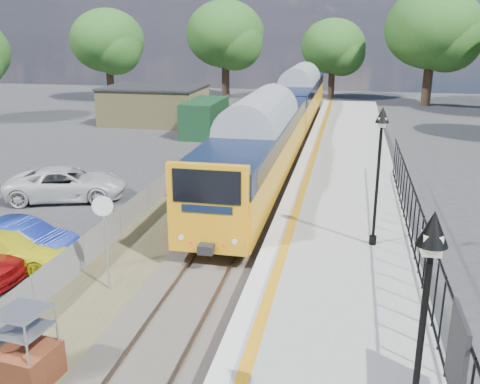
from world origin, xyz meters
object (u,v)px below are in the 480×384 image
(car_blue, at_px, (22,239))
(car_white, at_px, (67,184))
(victorian_lamp_south, at_px, (426,291))
(speed_sign, at_px, (104,226))
(victorian_lamp_north, at_px, (380,145))
(brick_plinth, at_px, (26,348))
(car_yellow, at_px, (10,249))
(train, at_px, (285,112))

(car_blue, height_order, car_white, car_white)
(victorian_lamp_south, height_order, car_blue, victorian_lamp_south)
(speed_sign, height_order, car_white, speed_sign)
(victorian_lamp_south, height_order, car_white, victorian_lamp_south)
(victorian_lamp_north, distance_m, brick_plinth, 11.61)
(victorian_lamp_north, relative_size, car_blue, 1.14)
(car_blue, relative_size, car_white, 0.73)
(victorian_lamp_north, distance_m, car_yellow, 12.81)
(victorian_lamp_north, bearing_deg, car_white, 160.43)
(train, height_order, car_blue, train)
(train, bearing_deg, car_yellow, -107.63)
(speed_sign, bearing_deg, victorian_lamp_south, -59.26)
(brick_plinth, bearing_deg, victorian_lamp_north, 45.03)
(victorian_lamp_south, xyz_separation_m, car_yellow, (-12.26, 7.70, -3.67))
(brick_plinth, relative_size, speed_sign, 0.61)
(victorian_lamp_north, xyz_separation_m, car_blue, (-12.17, -1.42, -3.64))
(train, xyz_separation_m, speed_sign, (-2.71, -22.25, -0.19))
(victorian_lamp_south, height_order, brick_plinth, victorian_lamp_south)
(train, height_order, car_white, train)
(brick_plinth, distance_m, car_yellow, 6.97)
(train, relative_size, speed_sign, 13.14)
(victorian_lamp_north, distance_m, car_white, 15.22)
(victorian_lamp_south, distance_m, car_yellow, 14.93)
(victorian_lamp_south, relative_size, victorian_lamp_north, 1.00)
(car_blue, distance_m, car_yellow, 0.89)
(victorian_lamp_north, relative_size, car_yellow, 1.06)
(victorian_lamp_south, xyz_separation_m, train, (-5.50, 28.96, -1.96))
(car_yellow, bearing_deg, speed_sign, -106.16)
(brick_plinth, bearing_deg, victorian_lamp_south, -14.90)
(victorian_lamp_south, height_order, train, victorian_lamp_south)
(train, distance_m, brick_plinth, 26.98)
(train, bearing_deg, car_blue, -108.62)
(victorian_lamp_north, xyz_separation_m, car_white, (-13.95, 4.96, -3.53))
(speed_sign, bearing_deg, victorian_lamp_north, 2.32)
(speed_sign, bearing_deg, train, 63.08)
(train, relative_size, car_blue, 10.15)
(train, height_order, speed_sign, train)
(car_white, bearing_deg, brick_plinth, -172.43)
(victorian_lamp_south, height_order, victorian_lamp_north, same)
(train, xyz_separation_m, car_yellow, (-6.76, -21.26, -1.71))
(victorian_lamp_north, relative_size, train, 0.11)
(brick_plinth, bearing_deg, train, 84.57)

